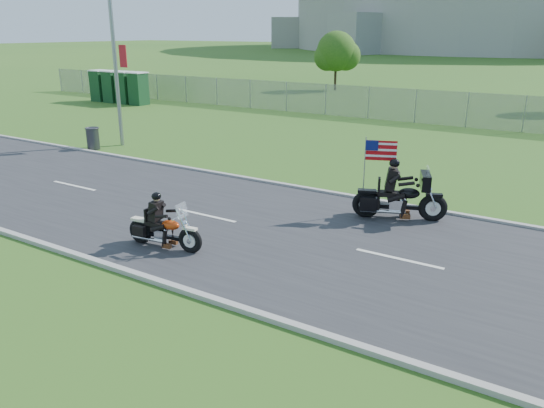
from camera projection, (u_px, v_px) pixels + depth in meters
The scene contains 14 objects.
ground at pixel (261, 229), 14.93m from camera, with size 420.00×420.00×0.00m, color #2B561B.
road at pixel (261, 229), 14.92m from camera, with size 120.00×8.00×0.04m, color #28282B.
curb_north at pixel (326, 192), 18.17m from camera, with size 120.00×0.18×0.12m, color #9E9B93.
curb_south at pixel (161, 283), 11.65m from camera, with size 120.00×0.18×0.12m, color #9E9B93.
fence at pixel (369, 103), 33.24m from camera, with size 60.00×0.03×2.00m, color gray.
streetlight at pixel (116, 23), 24.21m from camera, with size 0.90×2.46×10.00m.
porta_toilet_a at pixel (138, 89), 39.34m from camera, with size 1.10×1.10×2.30m, color #133C1B.
porta_toilet_b at pixel (125, 88), 40.05m from camera, with size 1.10×1.10×2.30m, color #133C1B.
porta_toilet_c at pixel (112, 87), 40.75m from camera, with size 1.10×1.10×2.30m, color #133C1B.
porta_toilet_d at pixel (100, 86), 41.46m from camera, with size 1.10×1.10×2.30m, color #133C1B.
tree_fence_mid at pixel (337, 53), 48.33m from camera, with size 3.96×3.69×5.30m.
motorcycle_lead at pixel (163, 231), 13.50m from camera, with size 2.21×0.71×1.49m.
motorcycle_follow at pixel (399, 199), 15.50m from camera, with size 2.63×1.40×2.30m.
trash_can at pixel (93, 139), 24.74m from camera, with size 0.58×0.58×1.00m, color #3F3F45.
Camera 1 is at (7.66, -11.67, 5.35)m, focal length 35.00 mm.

